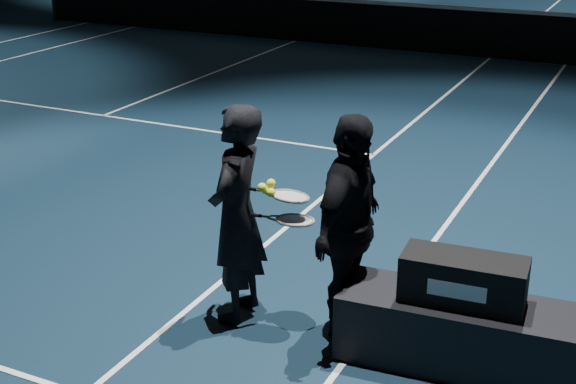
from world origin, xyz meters
name	(u,v)px	position (x,y,z in m)	size (l,w,h in m)	color
floor	(294,42)	(0.00, 0.00, 0.00)	(36.00, 36.00, 0.00)	black
court_lines	(294,41)	(0.00, 0.00, 0.00)	(10.98, 23.78, 0.01)	white
net_mesh	(294,20)	(0.00, 0.00, 0.45)	(12.80, 0.02, 0.86)	black
player_bench	(459,333)	(6.20, -10.47, 0.25)	(1.64, 0.55, 0.49)	black
racket_bag	(463,280)	(6.20, -10.47, 0.66)	(0.82, 0.35, 0.33)	black
bag_signature	(457,291)	(6.20, -10.65, 0.66)	(0.38, 0.00, 0.11)	white
player_a	(237,214)	(4.50, -10.52, 0.84)	(0.61, 0.40, 1.67)	black
player_b	(349,228)	(5.34, -10.39, 0.84)	(0.98, 0.41, 1.67)	black
racket_lower	(295,220)	(4.95, -10.45, 0.85)	(0.68, 0.22, 0.03)	black
racket_upper	(290,196)	(4.89, -10.42, 1.01)	(0.68, 0.22, 0.03)	black
tennis_balls	(269,189)	(4.76, -10.47, 1.06)	(0.12, 0.10, 0.12)	yellow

